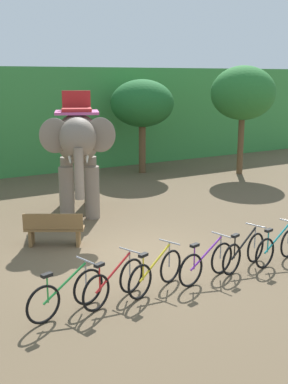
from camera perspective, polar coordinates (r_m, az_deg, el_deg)
name	(u,v)px	position (r m, az deg, el deg)	size (l,w,h in m)	color
ground_plane	(143,256)	(11.61, -0.07, -7.62)	(80.00, 80.00, 0.00)	brown
tree_far_left	(142,104)	(21.09, -0.22, 10.52)	(2.77, 2.77, 4.10)	brown
tree_far_right	(243,93)	(21.23, 11.78, 11.48)	(2.76, 2.76, 4.68)	brown
elephant	(78,144)	(14.78, -7.93, 5.72)	(2.90, 4.19, 3.78)	gray
bike_green	(66,294)	(8.92, -9.27, -11.95)	(1.66, 0.62, 0.92)	black
bike_red	(114,283)	(9.26, -3.58, -10.78)	(1.62, 0.73, 0.92)	black
bike_yellow	(156,272)	(9.69, 1.41, -9.60)	(1.62, 0.72, 0.92)	black
bike_purple	(207,263)	(10.25, 7.51, -8.40)	(1.68, 0.55, 0.92)	black
bike_black	(244,252)	(10.98, 11.88, -7.06)	(1.65, 0.65, 0.92)	black
bike_teal	(277,247)	(11.48, 15.67, -6.34)	(1.69, 0.54, 0.92)	black
wooden_bench	(54,228)	(12.28, -10.72, -4.29)	(1.50, 1.11, 0.89)	brown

